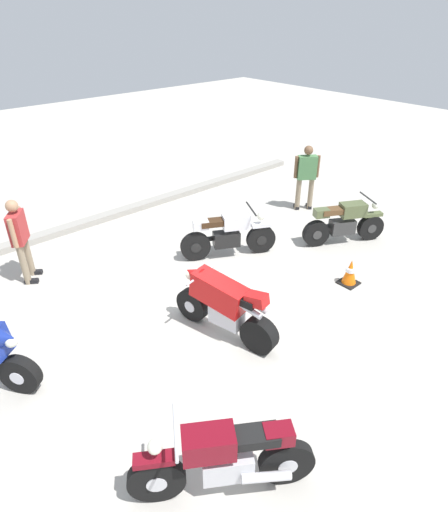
% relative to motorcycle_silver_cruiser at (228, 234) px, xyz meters
% --- Properties ---
extents(ground_plane, '(40.00, 40.00, 0.00)m').
position_rel_motorcycle_silver_cruiser_xyz_m(ground_plane, '(-1.49, -1.16, -0.52)').
color(ground_plane, '#B7B2A8').
extents(curb_edge, '(14.00, 0.30, 0.15)m').
position_rel_motorcycle_silver_cruiser_xyz_m(curb_edge, '(-1.49, 3.44, -0.45)').
color(curb_edge, '#9C978F').
rests_on(curb_edge, ground).
extents(motorcycle_silver_cruiser, '(1.90, 1.09, 1.09)m').
position_rel_motorcycle_silver_cruiser_xyz_m(motorcycle_silver_cruiser, '(0.00, 0.00, 0.00)').
color(motorcycle_silver_cruiser, black).
rests_on(motorcycle_silver_cruiser, ground).
extents(motorcycle_maroon_cruiser, '(1.81, 1.25, 1.09)m').
position_rel_motorcycle_silver_cruiser_xyz_m(motorcycle_maroon_cruiser, '(-3.57, -3.89, 0.00)').
color(motorcycle_maroon_cruiser, black).
rests_on(motorcycle_maroon_cruiser, ground).
extents(motorcycle_olive_vintage, '(1.79, 1.09, 1.07)m').
position_rel_motorcycle_silver_cruiser_xyz_m(motorcycle_olive_vintage, '(2.38, -1.27, -0.03)').
color(motorcycle_olive_vintage, black).
rests_on(motorcycle_olive_vintage, ground).
extents(motorcycle_red_sportbike, '(0.77, 1.95, 1.14)m').
position_rel_motorcycle_silver_cruiser_xyz_m(motorcycle_red_sportbike, '(-1.78, -1.87, 0.07)').
color(motorcycle_red_sportbike, black).
rests_on(motorcycle_red_sportbike, ground).
extents(person_in_green_shirt, '(0.59, 0.51, 1.71)m').
position_rel_motorcycle_silver_cruiser_xyz_m(person_in_green_shirt, '(3.18, 0.53, 0.46)').
color(person_in_green_shirt, gray).
rests_on(person_in_green_shirt, ground).
extents(person_in_red_shirt, '(0.50, 0.59, 1.69)m').
position_rel_motorcycle_silver_cruiser_xyz_m(person_in_red_shirt, '(-3.58, 1.95, 0.45)').
color(person_in_red_shirt, gray).
rests_on(person_in_red_shirt, ground).
extents(traffic_cone, '(0.36, 0.36, 0.53)m').
position_rel_motorcycle_silver_cruiser_xyz_m(traffic_cone, '(1.05, -2.38, -0.26)').
color(traffic_cone, black).
rests_on(traffic_cone, ground).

